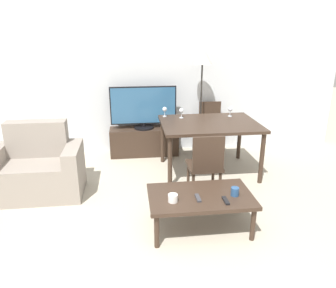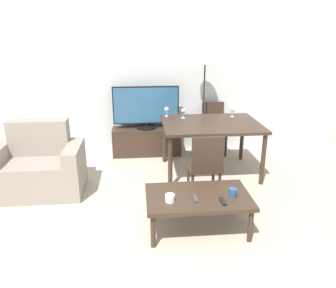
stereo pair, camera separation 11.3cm
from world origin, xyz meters
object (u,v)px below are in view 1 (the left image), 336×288
object	(u,v)px
floor_lamp	(202,64)
cup_white_near	(235,192)
remote_secondary	(226,201)
cup_colored_far	(173,198)
armchair	(37,170)
wine_glass_right	(230,110)
dining_chair_far	(211,125)
wine_glass_center	(181,111)
tv_stand	(144,141)
coffee_table	(200,198)
dining_chair_near	(206,164)
wine_glass_left	(165,110)
tv	(143,108)
remote_primary	(198,198)
dining_table	(209,128)

from	to	relation	value
floor_lamp	cup_white_near	xyz separation A→B (m)	(-0.13, -2.23, -1.05)
remote_secondary	cup_colored_far	distance (m)	0.52
armchair	wine_glass_right	distance (m)	2.82
dining_chair_far	remote_secondary	distance (m)	2.46
dining_chair_far	armchair	bearing A→B (deg)	-153.89
floor_lamp	remote_secondary	bearing A→B (deg)	-96.19
floor_lamp	wine_glass_center	distance (m)	0.87
tv_stand	cup_white_near	bearing A→B (deg)	-71.00
armchair	cup_white_near	bearing A→B (deg)	-25.86
wine_glass_right	cup_colored_far	bearing A→B (deg)	-121.37
coffee_table	cup_white_near	size ratio (longest dim) A/B	12.07
dining_chair_near	wine_glass_left	size ratio (longest dim) A/B	5.79
dining_chair_near	wine_glass_right	distance (m)	1.34
armchair	remote_secondary	size ratio (longest dim) A/B	7.36
floor_lamp	wine_glass_center	world-z (taller)	floor_lamp
floor_lamp	tv	bearing A→B (deg)	175.14
remote_primary	cup_white_near	world-z (taller)	cup_white_near
dining_chair_near	cup_colored_far	bearing A→B (deg)	-124.74
dining_chair_far	remote_primary	size ratio (longest dim) A/B	5.64
tv	wine_glass_right	size ratio (longest dim) A/B	7.26
tv	remote_secondary	xyz separation A→B (m)	(0.67, -2.42, -0.40)
tv_stand	remote_primary	size ratio (longest dim) A/B	7.44
dining_chair_near	cup_white_near	xyz separation A→B (m)	(0.15, -0.66, -0.04)
dining_chair_far	dining_table	bearing A→B (deg)	-106.11
armchair	remote_secondary	distance (m)	2.39
tv_stand	dining_chair_far	distance (m)	1.15
remote_primary	wine_glass_right	bearing A→B (deg)	64.51
remote_primary	remote_secondary	world-z (taller)	same
tv_stand	cup_colored_far	size ratio (longest dim) A/B	11.74
wine_glass_left	wine_glass_right	world-z (taller)	same
tv_stand	dining_chair_far	world-z (taller)	dining_chair_far
coffee_table	wine_glass_left	xyz separation A→B (m)	(-0.16, 1.84, 0.50)
cup_white_near	wine_glass_center	xyz separation A→B (m)	(-0.26, 1.77, 0.42)
cup_colored_far	remote_primary	bearing A→B (deg)	5.59
remote_secondary	tv_stand	bearing A→B (deg)	105.48
remote_secondary	wine_glass_center	size ratio (longest dim) A/B	1.03
tv_stand	dining_chair_near	distance (m)	1.79
floor_lamp	remote_primary	xyz separation A→B (m)	(-0.51, -2.25, -1.08)
floor_lamp	remote_primary	size ratio (longest dim) A/B	11.51
dining_chair_far	remote_primary	xyz separation A→B (m)	(-0.71, -2.33, -0.07)
dining_chair_near	tv_stand	bearing A→B (deg)	111.43
tv_stand	floor_lamp	xyz separation A→B (m)	(0.92, -0.08, 1.25)
dining_table	remote_primary	xyz separation A→B (m)	(-0.47, -1.51, -0.27)
floor_lamp	cup_colored_far	size ratio (longest dim) A/B	18.17
armchair	floor_lamp	distance (m)	2.85
tv	wine_glass_left	distance (m)	0.51
dining_table	remote_secondary	xyz separation A→B (m)	(-0.22, -1.59, -0.27)
armchair	wine_glass_right	world-z (taller)	armchair
remote_secondary	wine_glass_left	bearing A→B (deg)	100.56
cup_colored_far	wine_glass_left	distance (m)	1.99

